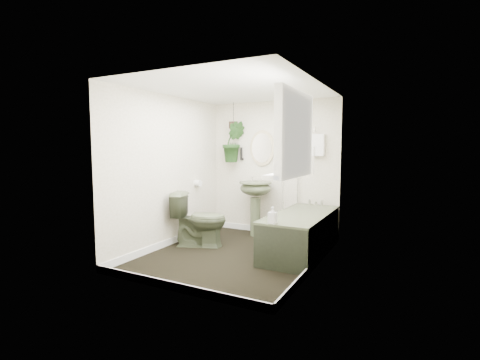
% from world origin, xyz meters
% --- Properties ---
extents(floor, '(2.30, 2.80, 0.02)m').
position_xyz_m(floor, '(0.00, 0.00, -0.01)').
color(floor, black).
rests_on(floor, ground).
extents(ceiling, '(2.30, 2.80, 0.02)m').
position_xyz_m(ceiling, '(0.00, 0.00, 2.31)').
color(ceiling, white).
rests_on(ceiling, ground).
extents(wall_back, '(2.30, 0.02, 2.30)m').
position_xyz_m(wall_back, '(0.00, 1.41, 1.15)').
color(wall_back, white).
rests_on(wall_back, ground).
extents(wall_front, '(2.30, 0.02, 2.30)m').
position_xyz_m(wall_front, '(0.00, -1.41, 1.15)').
color(wall_front, white).
rests_on(wall_front, ground).
extents(wall_left, '(0.02, 2.80, 2.30)m').
position_xyz_m(wall_left, '(-1.16, 0.00, 1.15)').
color(wall_left, white).
rests_on(wall_left, ground).
extents(wall_right, '(0.02, 2.80, 2.30)m').
position_xyz_m(wall_right, '(1.16, 0.00, 1.15)').
color(wall_right, white).
rests_on(wall_right, ground).
extents(skirting, '(2.30, 2.80, 0.10)m').
position_xyz_m(skirting, '(0.00, 0.00, 0.05)').
color(skirting, white).
rests_on(skirting, floor).
extents(bathtub, '(0.72, 1.72, 0.58)m').
position_xyz_m(bathtub, '(0.80, 0.50, 0.29)').
color(bathtub, '#464F36').
rests_on(bathtub, floor).
extents(bath_screen, '(0.04, 0.72, 1.40)m').
position_xyz_m(bath_screen, '(0.47, 0.99, 1.28)').
color(bath_screen, silver).
rests_on(bath_screen, bathtub).
extents(shower_box, '(0.20, 0.10, 0.35)m').
position_xyz_m(shower_box, '(0.80, 1.34, 1.55)').
color(shower_box, white).
rests_on(shower_box, wall_back).
extents(oval_mirror, '(0.46, 0.03, 0.62)m').
position_xyz_m(oval_mirror, '(-0.20, 1.37, 1.50)').
color(oval_mirror, tan).
rests_on(oval_mirror, wall_back).
extents(wall_sconce, '(0.04, 0.04, 0.22)m').
position_xyz_m(wall_sconce, '(-0.60, 1.36, 1.40)').
color(wall_sconce, black).
rests_on(wall_sconce, wall_back).
extents(toilet_roll_holder, '(0.11, 0.11, 0.11)m').
position_xyz_m(toilet_roll_holder, '(-1.10, 0.70, 0.90)').
color(toilet_roll_holder, white).
rests_on(toilet_roll_holder, wall_left).
extents(window_recess, '(0.08, 1.00, 0.90)m').
position_xyz_m(window_recess, '(1.09, -0.70, 1.65)').
color(window_recess, white).
rests_on(window_recess, wall_right).
extents(window_sill, '(0.18, 1.00, 0.04)m').
position_xyz_m(window_sill, '(1.02, -0.70, 1.23)').
color(window_sill, white).
rests_on(window_sill, wall_right).
extents(window_blinds, '(0.01, 0.86, 0.76)m').
position_xyz_m(window_blinds, '(1.04, -0.70, 1.65)').
color(window_blinds, white).
rests_on(window_blinds, wall_right).
extents(toilet, '(0.92, 0.72, 0.83)m').
position_xyz_m(toilet, '(-0.71, 0.16, 0.41)').
color(toilet, '#464F36').
rests_on(toilet, floor).
extents(pedestal_sink, '(0.63, 0.57, 0.94)m').
position_xyz_m(pedestal_sink, '(-0.20, 1.10, 0.47)').
color(pedestal_sink, '#464F36').
rests_on(pedestal_sink, floor).
extents(sill_plant, '(0.27, 0.25, 0.23)m').
position_xyz_m(sill_plant, '(1.03, -0.53, 1.37)').
color(sill_plant, black).
rests_on(sill_plant, window_sill).
extents(hanging_plant, '(0.50, 0.46, 0.72)m').
position_xyz_m(hanging_plant, '(-0.70, 1.25, 1.61)').
color(hanging_plant, black).
rests_on(hanging_plant, ceiling).
extents(soap_bottle, '(0.10, 0.10, 0.21)m').
position_xyz_m(soap_bottle, '(0.68, -0.29, 0.68)').
color(soap_bottle, black).
rests_on(soap_bottle, bathtub).
extents(hanging_pot, '(0.16, 0.16, 0.12)m').
position_xyz_m(hanging_pot, '(-0.70, 1.25, 1.91)').
color(hanging_pot, black).
rests_on(hanging_pot, ceiling).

